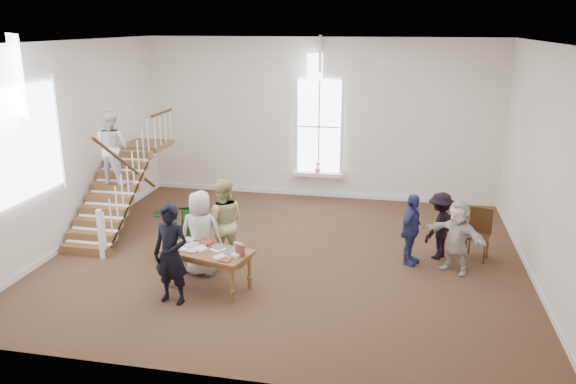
% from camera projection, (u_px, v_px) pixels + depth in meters
% --- Properties ---
extents(ground, '(10.00, 10.00, 0.00)m').
position_uv_depth(ground, '(288.00, 255.00, 12.23)').
color(ground, '#45271B').
rests_on(ground, ground).
extents(room_shell, '(10.49, 10.00, 10.00)m').
position_uv_depth(room_shell, '(318.00, 183.00, 16.23)').
color(room_shell, white).
rests_on(room_shell, ground).
extents(staircase, '(1.10, 4.10, 2.92)m').
position_uv_depth(staircase, '(115.00, 165.00, 13.29)').
color(staircase, brown).
rests_on(staircase, ground).
extents(library_table, '(1.79, 1.20, 0.83)m').
position_uv_depth(library_table, '(208.00, 255.00, 10.54)').
color(library_table, brown).
rests_on(library_table, ground).
extents(police_officer, '(0.73, 0.54, 1.85)m').
position_uv_depth(police_officer, '(171.00, 254.00, 9.95)').
color(police_officer, black).
rests_on(police_officer, ground).
extents(elderly_woman, '(0.86, 0.57, 1.73)m').
position_uv_depth(elderly_woman, '(201.00, 233.00, 11.12)').
color(elderly_woman, beige).
rests_on(elderly_woman, ground).
extents(person_yellow, '(1.07, 0.93, 1.87)m').
position_uv_depth(person_yellow, '(223.00, 222.00, 11.51)').
color(person_yellow, '#C5C07B').
rests_on(person_yellow, ground).
extents(woman_cluster_a, '(0.68, 0.97, 1.52)m').
position_uv_depth(woman_cluster_a, '(411.00, 230.00, 11.60)').
color(woman_cluster_a, navy).
rests_on(woman_cluster_a, ground).
extents(woman_cluster_b, '(0.97, 1.08, 1.46)m').
position_uv_depth(woman_cluster_b, '(440.00, 226.00, 11.91)').
color(woman_cluster_b, black).
rests_on(woman_cluster_b, ground).
extents(woman_cluster_c, '(1.39, 1.19, 1.51)m').
position_uv_depth(woman_cluster_c, '(457.00, 237.00, 11.24)').
color(woman_cluster_c, beige).
rests_on(woman_cluster_c, ground).
extents(floor_plant, '(1.44, 1.33, 1.34)m').
position_uv_depth(floor_plant, '(184.00, 227.00, 12.01)').
color(floor_plant, '#153511').
rests_on(floor_plant, ground).
extents(side_chair, '(0.59, 0.59, 1.10)m').
position_uv_depth(side_chair, '(479.00, 230.00, 11.95)').
color(side_chair, '#361B0E').
rests_on(side_chair, ground).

